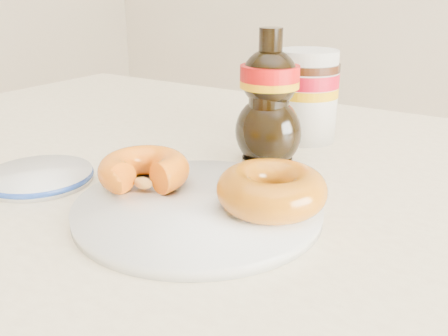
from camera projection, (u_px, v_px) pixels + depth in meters
The scene contains 8 objects.
dining_table at pixel (240, 239), 0.64m from camera, with size 1.40×0.90×0.75m.
plate at pixel (198, 207), 0.52m from camera, with size 0.26×0.26×0.01m.
donut_bitten at pixel (144, 170), 0.56m from camera, with size 0.10×0.10×0.04m, color orange.
donut_whole at pixel (272, 189), 0.50m from camera, with size 0.11×0.11×0.04m, color #A55E0A.
nutella_jar at pixel (306, 92), 0.75m from camera, with size 0.10×0.10×0.13m.
syrup_bottle at pixel (269, 98), 0.64m from camera, with size 0.09×0.08×0.18m, color black, non-canonical shape.
dark_jar at pixel (271, 111), 0.75m from camera, with size 0.06×0.06×0.09m.
blue_rim_saucer at pixel (39, 176), 0.60m from camera, with size 0.13×0.13×0.01m.
Camera 1 is at (0.29, -0.39, 0.98)m, focal length 40.00 mm.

